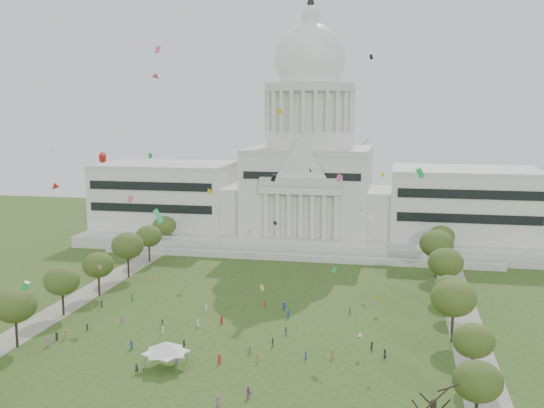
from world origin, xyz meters
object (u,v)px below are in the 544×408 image
(event_tent, at_px, (166,347))
(person_0, at_px, (385,353))
(capitol, at_px, (309,181))
(big_bare_tree, at_px, (434,396))

(event_tent, bearing_deg, person_0, 17.46)
(capitol, bearing_deg, event_tent, -94.87)
(event_tent, bearing_deg, capitol, 85.13)
(event_tent, height_order, person_0, event_tent)
(person_0, bearing_deg, event_tent, -97.99)
(big_bare_tree, distance_m, event_tent, 53.00)
(capitol, bearing_deg, person_0, -74.10)
(capitol, height_order, event_tent, capitol)
(event_tent, xyz_separation_m, person_0, (40.80, 12.84, -3.13))
(capitol, relative_size, big_bare_tree, 12.50)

